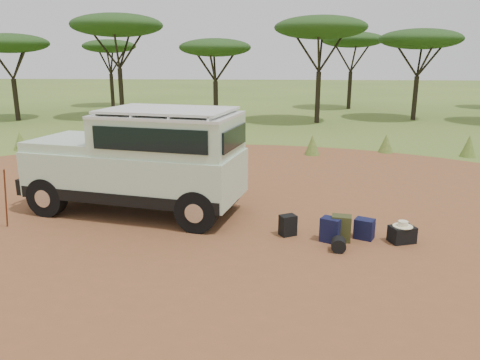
# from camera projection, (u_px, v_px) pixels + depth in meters

# --- Properties ---
(ground) EXTENTS (140.00, 140.00, 0.00)m
(ground) POSITION_uv_depth(u_px,v_px,m) (207.00, 229.00, 10.54)
(ground) COLOR #4A6A25
(ground) RESTS_ON ground
(dirt_clearing) EXTENTS (23.00, 23.00, 0.01)m
(dirt_clearing) POSITION_uv_depth(u_px,v_px,m) (207.00, 229.00, 10.54)
(dirt_clearing) COLOR brown
(dirt_clearing) RESTS_ON ground
(grass_fringe) EXTENTS (36.60, 1.60, 0.90)m
(grass_fringe) POSITION_uv_depth(u_px,v_px,m) (240.00, 143.00, 18.79)
(grass_fringe) COLOR #4A6A25
(grass_fringe) RESTS_ON ground
(acacia_treeline) EXTENTS (46.70, 13.20, 6.26)m
(acacia_treeline) POSITION_uv_depth(u_px,v_px,m) (263.00, 38.00, 28.34)
(acacia_treeline) COLOR black
(acacia_treeline) RESTS_ON ground
(safari_vehicle) EXTENTS (5.62, 3.15, 2.59)m
(safari_vehicle) POSITION_uv_depth(u_px,v_px,m) (142.00, 163.00, 11.37)
(safari_vehicle) COLOR beige
(safari_vehicle) RESTS_ON ground
(walking_staff) EXTENTS (0.32, 0.34, 1.42)m
(walking_staff) POSITION_uv_depth(u_px,v_px,m) (6.00, 199.00, 10.34)
(walking_staff) COLOR #632C17
(walking_staff) RESTS_ON ground
(backpack_black) EXTENTS (0.41, 0.38, 0.46)m
(backpack_black) POSITION_uv_depth(u_px,v_px,m) (288.00, 225.00, 10.09)
(backpack_black) COLOR black
(backpack_black) RESTS_ON ground
(backpack_navy) EXTENTS (0.49, 0.44, 0.53)m
(backpack_navy) POSITION_uv_depth(u_px,v_px,m) (331.00, 230.00, 9.74)
(backpack_navy) COLOR #121639
(backpack_navy) RESTS_ON ground
(backpack_olive) EXTENTS (0.44, 0.35, 0.56)m
(backpack_olive) POSITION_uv_depth(u_px,v_px,m) (341.00, 228.00, 9.78)
(backpack_olive) COLOR #373B1B
(backpack_olive) RESTS_ON ground
(duffel_navy) EXTENTS (0.48, 0.43, 0.44)m
(duffel_navy) POSITION_uv_depth(u_px,v_px,m) (364.00, 229.00, 9.91)
(duffel_navy) COLOR #121639
(duffel_navy) RESTS_ON ground
(hard_case) EXTENTS (0.58, 0.49, 0.35)m
(hard_case) POSITION_uv_depth(u_px,v_px,m) (402.00, 234.00, 9.72)
(hard_case) COLOR black
(hard_case) RESTS_ON ground
(stuff_sack) EXTENTS (0.32, 0.32, 0.29)m
(stuff_sack) POSITION_uv_depth(u_px,v_px,m) (339.00, 245.00, 9.28)
(stuff_sack) COLOR black
(stuff_sack) RESTS_ON ground
(safari_hat) EXTENTS (0.40, 0.40, 0.12)m
(safari_hat) POSITION_uv_depth(u_px,v_px,m) (403.00, 225.00, 9.67)
(safari_hat) COLOR beige
(safari_hat) RESTS_ON hard_case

